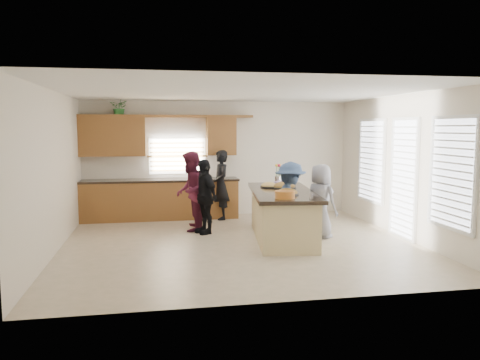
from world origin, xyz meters
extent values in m
plane|color=beige|center=(0.00, 0.00, 0.00)|extent=(6.50, 6.50, 0.00)
cube|color=silver|center=(0.00, 3.00, 1.40)|extent=(6.50, 0.02, 2.80)
cube|color=silver|center=(0.00, -3.00, 1.40)|extent=(6.50, 0.02, 2.80)
cube|color=silver|center=(-3.25, 0.00, 1.40)|extent=(0.02, 6.00, 2.80)
cube|color=silver|center=(3.25, 0.00, 1.40)|extent=(0.02, 6.00, 2.80)
cube|color=white|center=(0.00, 0.00, 2.80)|extent=(6.50, 6.00, 0.02)
cube|color=brown|center=(-1.43, 2.69, 0.45)|extent=(3.65, 0.62, 0.90)
cube|color=black|center=(-1.43, 2.69, 0.93)|extent=(3.70, 0.65, 0.05)
cube|color=brown|center=(-2.50, 2.82, 1.95)|extent=(1.50, 0.36, 0.90)
cube|color=brown|center=(0.05, 2.82, 1.95)|extent=(0.70, 0.36, 0.90)
cube|color=brown|center=(-1.23, 2.82, 2.43)|extent=(4.05, 0.40, 0.06)
cube|color=olive|center=(-1.00, 2.96, 1.48)|extent=(1.35, 0.08, 0.85)
cube|color=white|center=(3.22, 1.30, 1.42)|extent=(0.06, 1.10, 1.75)
cube|color=white|center=(3.22, -0.10, 1.17)|extent=(0.06, 0.85, 2.25)
cube|color=white|center=(3.22, -1.60, 1.42)|extent=(0.06, 1.10, 1.75)
cube|color=#D3BE83|center=(0.88, 0.25, 0.44)|extent=(1.31, 2.61, 0.88)
cube|color=black|center=(0.88, 0.25, 0.92)|extent=(1.49, 2.83, 0.07)
cube|color=black|center=(0.88, 0.25, 0.04)|extent=(1.22, 2.52, 0.08)
cylinder|color=black|center=(0.83, -0.28, 0.96)|extent=(0.42, 0.42, 0.02)
ellipsoid|color=#B28438|center=(0.83, -0.28, 0.98)|extent=(0.38, 0.38, 0.17)
cylinder|color=black|center=(1.02, 0.62, 0.96)|extent=(0.48, 0.48, 0.02)
ellipsoid|color=#B28438|center=(1.02, 0.62, 0.98)|extent=(0.43, 0.43, 0.20)
cylinder|color=black|center=(0.75, 0.78, 0.96)|extent=(0.37, 0.37, 0.02)
ellipsoid|color=#E5BF61|center=(0.75, 0.78, 0.98)|extent=(0.33, 0.33, 0.15)
cylinder|color=#C26B23|center=(0.65, -0.74, 1.01)|extent=(0.35, 0.35, 0.13)
cylinder|color=beige|center=(0.65, -0.74, 1.06)|extent=(0.29, 0.29, 0.04)
cylinder|color=white|center=(1.11, -0.79, 1.00)|extent=(0.07, 0.07, 0.11)
cylinder|color=#AD86C3|center=(1.07, 1.28, 0.98)|extent=(0.20, 0.20, 0.06)
cylinder|color=silver|center=(1.11, 1.45, 1.03)|extent=(0.14, 0.14, 0.15)
imported|color=#2F762F|center=(-2.32, 2.82, 2.63)|extent=(0.51, 0.48, 0.45)
imported|color=black|center=(-0.02, 2.41, 0.82)|extent=(0.49, 0.66, 1.64)
imported|color=#581A2F|center=(-0.81, 1.30, 0.84)|extent=(0.78, 0.92, 1.67)
imported|color=black|center=(-0.55, 1.00, 0.76)|extent=(0.68, 0.97, 1.53)
imported|color=#38507A|center=(0.93, -0.12, 0.77)|extent=(0.77, 1.09, 1.53)
imported|color=gray|center=(1.65, 0.22, 0.73)|extent=(0.77, 0.85, 1.46)
camera|label=1|loc=(-1.53, -8.42, 2.15)|focal=35.00mm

